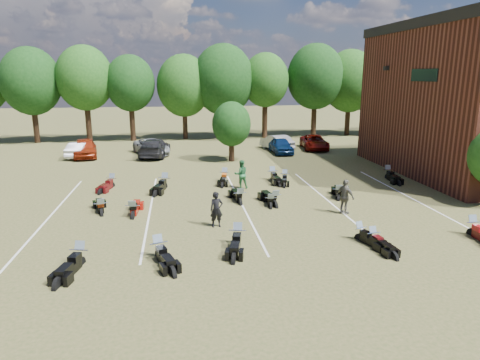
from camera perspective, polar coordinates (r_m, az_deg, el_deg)
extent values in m
plane|color=brown|center=(21.57, 9.47, -5.34)|extent=(160.00, 160.00, 0.00)
imported|color=maroon|center=(39.79, -19.96, 4.03)|extent=(2.69, 4.99, 1.61)
imported|color=silver|center=(39.98, -20.53, 3.83)|extent=(1.89, 4.20, 1.34)
imported|color=gray|center=(39.55, -11.75, 4.35)|extent=(3.84, 5.45, 1.38)
imported|color=black|center=(38.56, -11.32, 4.27)|extent=(2.88, 5.63, 1.57)
imported|color=navy|center=(39.57, 5.46, 4.62)|extent=(1.74, 4.22, 1.43)
imported|color=#A5A5A0|center=(41.19, 4.91, 5.02)|extent=(2.64, 4.71, 1.47)
imported|color=#580A05|center=(42.13, 9.89, 4.98)|extent=(2.83, 5.11, 1.35)
imported|color=#3E3E44|center=(43.80, 18.86, 4.87)|extent=(2.92, 5.44, 1.50)
imported|color=black|center=(20.20, -3.15, -3.95)|extent=(0.67, 0.49, 1.70)
imported|color=#266737|center=(27.03, 0.15, 0.79)|extent=(0.95, 0.78, 1.82)
imported|color=#555249|center=(22.68, 13.84, -2.18)|extent=(0.94, 1.15, 1.83)
cube|color=black|center=(35.10, 18.90, 13.91)|extent=(0.30, 0.40, 0.30)
cube|color=black|center=(30.77, 23.32, 12.72)|extent=(0.06, 3.00, 0.80)
cylinder|color=black|center=(50.75, -25.21, 6.91)|extent=(0.58, 0.58, 4.08)
ellipsoid|color=#1E4C19|center=(50.51, -25.72, 11.74)|extent=(6.00, 6.00, 6.90)
cylinder|color=black|center=(49.55, -19.63, 7.29)|extent=(0.58, 0.58, 4.08)
ellipsoid|color=#1E4C19|center=(49.30, -20.05, 12.24)|extent=(6.00, 6.00, 6.90)
cylinder|color=black|center=(48.83, -13.83, 7.60)|extent=(0.57, 0.58, 4.08)
ellipsoid|color=#1E4C19|center=(48.58, -14.12, 12.64)|extent=(6.00, 6.00, 6.90)
cylinder|color=black|center=(48.61, -7.90, 7.84)|extent=(0.57, 0.58, 4.08)
ellipsoid|color=#1E4C19|center=(48.36, -8.07, 12.90)|extent=(6.00, 6.00, 6.90)
cylinder|color=black|center=(48.91, -1.98, 8.00)|extent=(0.58, 0.58, 4.08)
ellipsoid|color=#1E4C19|center=(48.66, -2.02, 13.03)|extent=(6.00, 6.00, 6.90)
cylinder|color=black|center=(49.71, 3.81, 8.07)|extent=(0.57, 0.58, 4.08)
ellipsoid|color=#1E4C19|center=(49.47, 3.89, 13.02)|extent=(6.00, 6.00, 6.90)
cylinder|color=black|center=(51.00, 9.37, 8.06)|extent=(0.57, 0.58, 4.08)
ellipsoid|color=#1E4C19|center=(50.76, 9.56, 12.89)|extent=(6.00, 6.00, 6.90)
cylinder|color=black|center=(52.72, 14.61, 7.99)|extent=(0.57, 0.58, 4.08)
ellipsoid|color=#1E4C19|center=(52.49, 14.90, 12.65)|extent=(6.00, 6.00, 6.90)
cylinder|color=black|center=(54.85, 19.47, 7.86)|extent=(0.58, 0.58, 4.08)
ellipsoid|color=#1E4C19|center=(54.63, 19.84, 12.33)|extent=(6.00, 6.00, 6.90)
cylinder|color=black|center=(57.34, 23.94, 7.69)|extent=(0.58, 0.58, 4.08)
ellipsoid|color=#1E4C19|center=(57.13, 24.37, 11.97)|extent=(6.00, 6.00, 6.90)
cylinder|color=black|center=(35.66, -1.13, 4.04)|extent=(0.24, 0.24, 1.90)
sphere|color=#1E4C19|center=(35.35, -1.15, 7.48)|extent=(3.20, 3.20, 3.20)
cube|color=silver|center=(24.34, -23.72, -4.11)|extent=(0.10, 14.00, 0.01)
cube|color=silver|center=(23.48, -11.87, -3.83)|extent=(0.10, 14.00, 0.01)
cube|color=silver|center=(23.68, 0.31, -3.38)|extent=(0.10, 14.00, 0.01)
cube|color=silver|center=(24.90, 11.77, -2.82)|extent=(0.10, 14.00, 0.01)
cube|color=silver|center=(27.00, 21.81, -2.23)|extent=(0.10, 14.00, 0.01)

